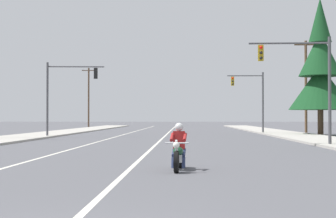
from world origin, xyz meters
name	(u,v)px	position (x,y,z in m)	size (l,w,h in m)	color
lane_stripe_center	(167,134)	(-0.11, 45.00, 0.00)	(0.16, 100.00, 0.01)	beige
lane_stripe_left	(125,134)	(-4.19, 45.00, 0.00)	(0.16, 100.00, 0.01)	beige
sidewalk_kerb_right	(296,135)	(11.28, 40.00, 0.07)	(4.40, 110.00, 0.14)	#ADA89E
sidewalk_kerb_left	(38,135)	(-11.28, 40.00, 0.07)	(4.40, 110.00, 0.14)	#ADA89E
motorcycle_with_rider	(178,151)	(1.42, 10.14, 0.59)	(0.70, 2.19, 1.46)	black
traffic_signal_near_right	(306,74)	(8.50, 23.88, 4.08)	(4.63, 0.37, 6.20)	#47474C
traffic_signal_near_left	(64,88)	(-8.39, 37.22, 4.09)	(4.76, 0.61, 6.20)	#47474C
traffic_signal_mid_right	(253,94)	(8.50, 47.17, 4.02)	(3.67, 0.37, 6.20)	#47474C
utility_pole_right_far	(306,85)	(13.74, 46.87, 4.88)	(2.26, 0.26, 9.32)	brown
utility_pole_left_far	(89,96)	(-13.96, 78.95, 5.06)	(2.27, 0.26, 9.68)	#4C3828
conifer_tree_right_verge_far	(320,72)	(14.00, 42.31, 5.78)	(5.73, 5.73, 12.61)	#423023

